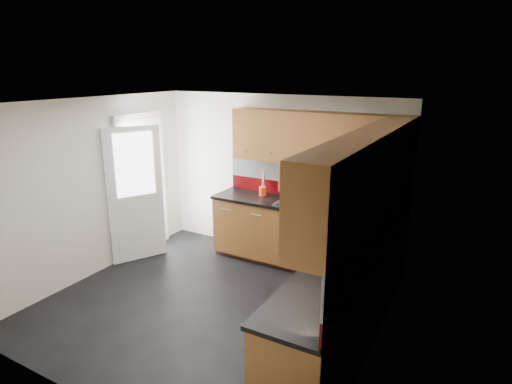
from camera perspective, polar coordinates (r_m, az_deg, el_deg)
The scene contains 14 objects.
room at distance 4.79m, azimuth -6.44°, elevation 0.91°, with size 4.00×3.80×2.64m.
base_cabinets at distance 5.29m, azimuth 8.21°, elevation -9.96°, with size 2.70×3.20×0.95m.
countertop at distance 5.09m, azimuth 8.23°, elevation -5.11°, with size 2.72×3.22×0.04m.
backsplash at distance 5.12m, azimuth 11.59°, elevation -1.68°, with size 2.70×3.20×0.54m.
upper_cabinets at distance 4.85m, azimuth 10.94°, elevation 5.02°, with size 2.50×3.20×0.72m.
extractor_hood at distance 6.02m, azimuth 6.25°, elevation 1.92°, with size 0.60×0.33×0.40m, color brown.
glass_cabinet at distance 4.99m, azimuth 17.26°, elevation 5.22°, with size 0.32×0.80×0.66m.
back_door at distance 6.58m, azimuth -15.20°, elevation 0.46°, with size 0.42×1.19×2.04m.
gas_hob at distance 5.96m, azimuth 5.52°, elevation -1.45°, with size 0.56×0.49×0.04m.
utensil_pot at distance 6.30m, azimuth 0.92°, elevation 0.32°, with size 0.11×0.11×0.39m.
toaster at distance 5.88m, azimuth 8.91°, elevation -1.12°, with size 0.26×0.20×0.17m.
food_processor at distance 4.62m, azimuth 14.04°, elevation -5.44°, with size 0.19×0.19×0.32m.
paper_towel at distance 4.72m, azimuth 14.24°, elevation -5.22°, with size 0.12×0.12×0.26m, color white.
orange_cloth at distance 4.91m, azimuth 13.87°, elevation -5.90°, with size 0.13×0.11×0.01m, color orange.
Camera 1 is at (2.71, -3.74, 2.75)m, focal length 30.00 mm.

